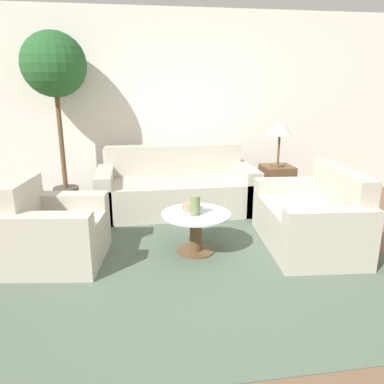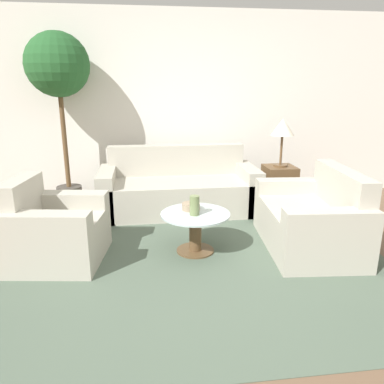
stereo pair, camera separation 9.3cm
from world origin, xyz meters
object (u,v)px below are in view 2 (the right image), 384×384
(armchair, at_px, (52,233))
(table_lamp, at_px, (283,129))
(sofa_main, at_px, (178,190))
(loveseat, at_px, (314,221))
(potted_plant, at_px, (58,74))
(bowl, at_px, (191,206))
(coffee_table, at_px, (195,227))
(vase, at_px, (195,205))

(armchair, xyz_separation_m, table_lamp, (2.63, 1.16, 0.80))
(sofa_main, relative_size, loveseat, 1.51)
(sofa_main, bearing_deg, armchair, -134.69)
(potted_plant, xyz_separation_m, bowl, (1.46, -1.49, -1.30))
(potted_plant, bearing_deg, loveseat, -31.29)
(armchair, xyz_separation_m, coffee_table, (1.36, 0.01, -0.01))
(armchair, distance_m, vase, 1.36)
(coffee_table, distance_m, potted_plant, 2.64)
(coffee_table, relative_size, potted_plant, 0.30)
(vase, bearing_deg, armchair, 178.31)
(armchair, distance_m, bowl, 1.34)
(sofa_main, xyz_separation_m, coffee_table, (0.04, -1.33, -0.01))
(loveseat, height_order, table_lamp, table_lamp)
(armchair, xyz_separation_m, bowl, (1.33, 0.12, 0.16))
(sofa_main, bearing_deg, vase, -89.06)
(armchair, relative_size, bowl, 5.13)
(armchair, height_order, bowl, armchair)
(bowl, bearing_deg, potted_plant, 134.32)
(coffee_table, distance_m, vase, 0.24)
(table_lamp, height_order, bowl, table_lamp)
(vase, bearing_deg, bowl, 95.19)
(sofa_main, xyz_separation_m, bowl, (0.01, -1.21, 0.17))
(loveseat, bearing_deg, coffee_table, -86.95)
(armchair, relative_size, loveseat, 0.69)
(table_lamp, height_order, potted_plant, potted_plant)
(coffee_table, relative_size, bowl, 3.75)
(vase, xyz_separation_m, bowl, (-0.01, 0.16, -0.06))
(armchair, bearing_deg, vase, -83.56)
(coffee_table, xyz_separation_m, table_lamp, (1.27, 1.15, 0.81))
(armchair, relative_size, potted_plant, 0.42)
(potted_plant, relative_size, bowl, 12.36)
(bowl, bearing_deg, loveseat, -6.89)
(loveseat, bearing_deg, potted_plant, -116.40)
(loveseat, xyz_separation_m, table_lamp, (0.06, 1.19, 0.80))
(potted_plant, xyz_separation_m, vase, (1.47, -1.65, -1.23))
(table_lamp, bearing_deg, coffee_table, -137.89)
(vase, bearing_deg, sofa_main, 90.94)
(loveseat, bearing_deg, sofa_main, -132.53)
(bowl, bearing_deg, vase, -84.81)
(table_lamp, relative_size, bowl, 3.38)
(armchair, distance_m, loveseat, 2.57)
(sofa_main, relative_size, vase, 10.60)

